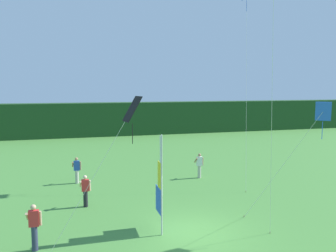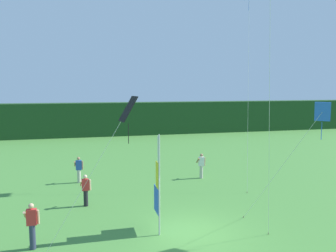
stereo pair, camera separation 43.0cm
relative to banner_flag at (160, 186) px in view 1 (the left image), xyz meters
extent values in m
plane|color=#478438|center=(1.31, -0.49, -1.99)|extent=(120.00, 120.00, 0.00)
cube|color=#1E421E|center=(1.31, 29.16, 0.04)|extent=(80.00, 2.40, 4.06)
cylinder|color=#B7B7BC|center=(0.00, -0.29, 0.09)|extent=(0.06, 0.06, 4.15)
cube|color=blue|center=(0.00, 0.22, -0.69)|extent=(0.02, 0.97, 1.11)
cube|color=yellow|center=(0.00, 0.04, 0.42)|extent=(0.02, 0.60, 1.11)
cube|color=white|center=(0.00, -0.15, 1.53)|extent=(0.02, 0.23, 1.11)
cylinder|color=#B7B2A3|center=(4.60, 7.54, -1.57)|extent=(0.22, 0.22, 0.83)
cube|color=white|center=(4.60, 7.54, -0.86)|extent=(0.36, 0.20, 0.59)
sphere|color=#A37556|center=(4.60, 7.54, -0.45)|extent=(0.20, 0.20, 0.20)
cylinder|color=#A37556|center=(4.37, 7.60, -0.79)|extent=(0.09, 0.48, 0.42)
cylinder|color=#A37556|center=(4.83, 7.55, -0.89)|extent=(0.09, 0.14, 0.56)
cylinder|color=#2D334C|center=(-4.84, -0.33, -1.52)|extent=(0.22, 0.22, 0.94)
cube|color=red|center=(-4.84, -0.33, -0.75)|extent=(0.36, 0.20, 0.60)
sphere|color=tan|center=(-4.84, -0.33, -0.33)|extent=(0.20, 0.20, 0.20)
cylinder|color=tan|center=(-5.07, -0.26, -0.68)|extent=(0.09, 0.48, 0.42)
cylinder|color=tan|center=(-4.61, -0.32, -0.77)|extent=(0.09, 0.14, 0.56)
cylinder|color=black|center=(-2.87, 3.94, -1.58)|extent=(0.22, 0.22, 0.81)
cube|color=red|center=(-2.87, 3.94, -0.88)|extent=(0.36, 0.20, 0.59)
sphere|color=beige|center=(-2.87, 3.94, -0.47)|extent=(0.20, 0.20, 0.20)
cylinder|color=beige|center=(-3.10, 4.00, -0.81)|extent=(0.09, 0.48, 0.42)
cylinder|color=beige|center=(-2.64, 3.94, -0.91)|extent=(0.09, 0.14, 0.56)
cylinder|color=#B7B2A3|center=(-3.24, 8.40, -1.58)|extent=(0.22, 0.22, 0.82)
cube|color=#284CA8|center=(-3.24, 8.40, -0.87)|extent=(0.36, 0.20, 0.60)
sphere|color=#A37556|center=(-3.24, 8.40, -0.44)|extent=(0.20, 0.20, 0.20)
cylinder|color=#A37556|center=(-3.47, 8.46, -0.79)|extent=(0.09, 0.48, 0.42)
cylinder|color=#A37556|center=(-3.01, 8.41, -0.89)|extent=(0.09, 0.14, 0.56)
cylinder|color=brown|center=(4.35, -1.34, -1.95)|extent=(0.03, 0.03, 0.08)
cylinder|color=silver|center=(3.72, -2.14, 3.29)|extent=(1.28, 1.62, 10.55)
cylinder|color=brown|center=(4.17, 0.55, -1.95)|extent=(0.03, 0.03, 0.08)
cylinder|color=silver|center=(5.18, -0.66, 0.54)|extent=(2.04, 2.45, 5.06)
cube|color=blue|center=(6.19, -1.88, 3.06)|extent=(0.65, 0.62, 0.77)
cylinder|color=blue|center=(6.19, -1.88, 2.30)|extent=(0.02, 0.02, 0.70)
cylinder|color=silver|center=(-2.92, -1.55, 0.64)|extent=(3.05, 0.35, 5.27)
cube|color=black|center=(-1.40, -1.71, 3.28)|extent=(0.62, 0.78, 0.87)
cylinder|color=black|center=(-1.40, -1.71, 2.43)|extent=(0.02, 0.02, 0.70)
cylinder|color=brown|center=(6.06, 3.89, -1.95)|extent=(0.03, 0.03, 0.08)
cylinder|color=silver|center=(6.69, 5.31, 3.97)|extent=(1.27, 2.85, 11.91)
cylinder|color=blue|center=(7.31, 6.73, 9.07)|extent=(0.02, 0.02, 0.70)
camera|label=1|loc=(-3.32, -13.19, 4.03)|focal=36.49mm
camera|label=2|loc=(-2.90, -13.30, 4.03)|focal=36.49mm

